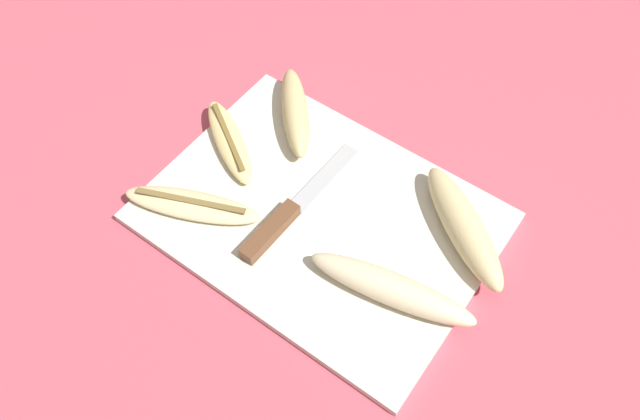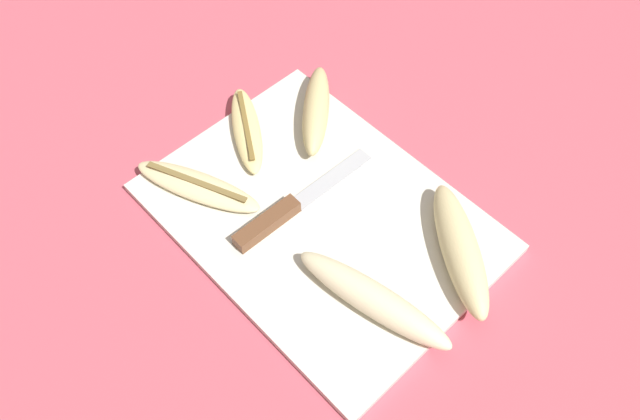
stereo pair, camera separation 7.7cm
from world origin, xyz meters
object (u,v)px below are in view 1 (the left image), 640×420
at_px(banana_golden_short, 229,141).
at_px(banana_spotted_left, 295,112).
at_px(knife, 281,220).
at_px(banana_ripe_center, 464,227).
at_px(banana_pale_long, 392,289).
at_px(banana_soft_right, 192,205).

xyz_separation_m(banana_golden_short, banana_spotted_left, (0.04, 0.09, 0.01)).
xyz_separation_m(knife, banana_ripe_center, (0.19, 0.12, 0.01)).
relative_size(banana_pale_long, banana_ripe_center, 1.17).
relative_size(banana_golden_short, banana_spotted_left, 1.06).
relative_size(banana_pale_long, banana_golden_short, 1.36).
bearing_deg(banana_ripe_center, banana_soft_right, -150.65).
bearing_deg(banana_pale_long, banana_ripe_center, 77.40).
bearing_deg(knife, banana_soft_right, -153.45).
xyz_separation_m(knife, banana_spotted_left, (-0.09, 0.14, 0.01)).
xyz_separation_m(banana_pale_long, banana_soft_right, (-0.26, -0.04, -0.01)).
height_order(knife, banana_ripe_center, banana_ripe_center).
bearing_deg(banana_golden_short, banana_ripe_center, 10.26).
distance_m(banana_spotted_left, banana_soft_right, 0.19).
height_order(knife, banana_soft_right, banana_soft_right).
xyz_separation_m(knife, banana_pale_long, (0.16, -0.00, 0.01)).
height_order(knife, banana_golden_short, banana_golden_short).
distance_m(knife, banana_pale_long, 0.16).
bearing_deg(banana_golden_short, banana_soft_right, -74.56).
distance_m(knife, banana_spotted_left, 0.17).
distance_m(banana_pale_long, banana_golden_short, 0.30).
xyz_separation_m(knife, banana_golden_short, (-0.13, 0.06, 0.00)).
distance_m(banana_spotted_left, banana_ripe_center, 0.28).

